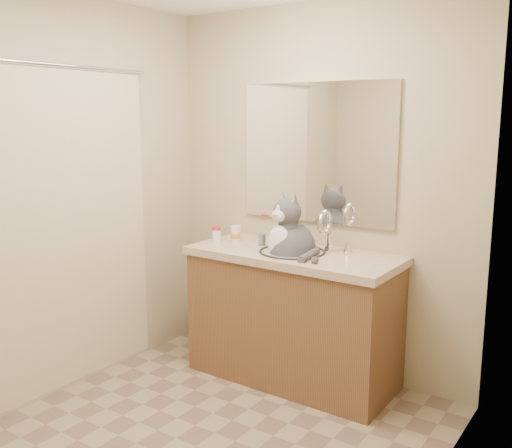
{
  "coord_description": "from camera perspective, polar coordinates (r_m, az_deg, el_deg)",
  "views": [
    {
      "loc": [
        1.79,
        -2.03,
        1.67
      ],
      "look_at": [
        -0.07,
        0.65,
        1.07
      ],
      "focal_mm": 40.0,
      "sensor_mm": 36.0,
      "label": 1
    }
  ],
  "objects": [
    {
      "name": "mirror",
      "position": [
        3.73,
        6.07,
        7.06
      ],
      "size": [
        1.1,
        0.02,
        0.9
      ],
      "primitive_type": "cube",
      "color": "white",
      "rests_on": "room"
    },
    {
      "name": "cat",
      "position": [
        3.57,
        3.51,
        -2.33
      ],
      "size": [
        0.4,
        0.43,
        0.59
      ],
      "rotation": [
        0.0,
        0.0,
        -0.29
      ],
      "color": "#4A4A4F",
      "rests_on": "vanity"
    },
    {
      "name": "pill_bottle_orange",
      "position": [
        3.83,
        -2.06,
        -1.06
      ],
      "size": [
        0.09,
        0.09,
        0.11
      ],
      "rotation": [
        0.0,
        0.0,
        0.41
      ],
      "color": "white",
      "rests_on": "vanity"
    },
    {
      "name": "room",
      "position": [
        2.75,
        -6.52,
        0.55
      ],
      "size": [
        2.22,
        2.52,
        2.42
      ],
      "color": "gray",
      "rests_on": "ground"
    },
    {
      "name": "vanity",
      "position": [
        3.7,
        3.73,
        -8.89
      ],
      "size": [
        1.34,
        0.59,
        1.12
      ],
      "color": "brown",
      "rests_on": "ground"
    },
    {
      "name": "pill_bottle_redcap",
      "position": [
        3.87,
        -3.97,
        -0.97
      ],
      "size": [
        0.08,
        0.08,
        0.1
      ],
      "rotation": [
        0.0,
        0.0,
        -0.38
      ],
      "color": "white",
      "rests_on": "vanity"
    },
    {
      "name": "grey_canister",
      "position": [
        3.74,
        0.61,
        -1.57
      ],
      "size": [
        0.06,
        0.06,
        0.08
      ],
      "rotation": [
        0.0,
        0.0,
        0.19
      ],
      "color": "gray",
      "rests_on": "vanity"
    },
    {
      "name": "shower_curtain",
      "position": [
        3.61,
        -18.06,
        -0.24
      ],
      "size": [
        0.02,
        1.3,
        1.93
      ],
      "color": "beige",
      "rests_on": "ground"
    }
  ]
}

